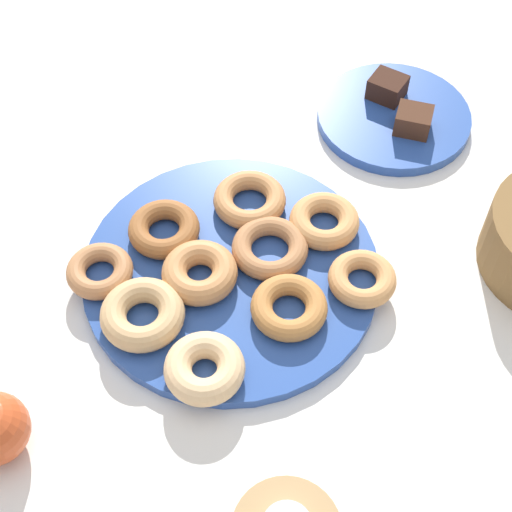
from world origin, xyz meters
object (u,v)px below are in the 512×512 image
(donut_4, at_px, (362,279))
(brownie_near, at_px, (387,87))
(donut_2, at_px, (324,221))
(donut_6, at_px, (270,248))
(donut_plate, at_px, (231,270))
(donut_1, at_px, (200,273))
(donut_0, at_px, (164,229))
(donut_5, at_px, (289,307))
(donut_3, at_px, (248,199))
(donut_7, at_px, (204,368))
(donut_8, at_px, (142,314))
(brownie_far, at_px, (413,120))
(donut_9, at_px, (100,271))
(cake_plate, at_px, (393,117))

(donut_4, bearing_deg, brownie_near, -177.69)
(donut_2, relative_size, donut_6, 0.94)
(donut_plate, relative_size, donut_2, 4.11)
(donut_1, distance_m, donut_4, 0.18)
(donut_0, relative_size, donut_5, 1.00)
(donut_plate, distance_m, donut_3, 0.10)
(donut_4, relative_size, donut_7, 0.91)
(donut_0, xyz_separation_m, donut_2, (-0.05, 0.18, 0.00))
(donut_1, relative_size, donut_8, 0.93)
(brownie_far, bearing_deg, donut_7, -22.30)
(donut_2, distance_m, donut_3, 0.10)
(donut_1, bearing_deg, donut_6, 128.03)
(donut_9, distance_m, brownie_far, 0.45)
(donut_1, xyz_separation_m, donut_4, (-0.04, 0.18, -0.00))
(donut_0, bearing_deg, donut_6, 90.60)
(donut_0, height_order, donut_9, donut_0)
(donut_0, distance_m, donut_2, 0.19)
(donut_1, bearing_deg, donut_4, 101.11)
(donut_3, relative_size, donut_8, 0.96)
(donut_6, height_order, donut_9, same)
(donut_0, height_order, donut_1, donut_1)
(donut_5, bearing_deg, donut_9, -89.96)
(donut_4, xyz_separation_m, brownie_near, (-0.32, -0.01, 0.00))
(donut_9, bearing_deg, donut_plate, 108.56)
(donut_1, xyz_separation_m, donut_5, (0.02, 0.11, -0.00))
(donut_0, bearing_deg, donut_1, 48.01)
(donut_4, bearing_deg, donut_9, -79.01)
(donut_6, xyz_separation_m, cake_plate, (-0.27, 0.11, -0.02))
(donut_8, height_order, donut_9, donut_8)
(donut_2, bearing_deg, donut_9, -61.29)
(donut_7, relative_size, cake_plate, 0.41)
(donut_2, relative_size, donut_9, 1.10)
(brownie_near, bearing_deg, donut_7, -15.23)
(donut_1, relative_size, donut_3, 0.97)
(donut_3, relative_size, donut_5, 1.04)
(donut_1, bearing_deg, donut_0, -131.99)
(donut_plate, xyz_separation_m, donut_2, (-0.08, 0.09, 0.02))
(donut_7, distance_m, brownie_near, 0.49)
(donut_1, relative_size, donut_6, 0.97)
(donut_plate, bearing_deg, donut_6, 125.11)
(donut_plate, bearing_deg, donut_0, -106.93)
(donut_plate, relative_size, brownie_far, 7.50)
(donut_3, height_order, donut_9, donut_3)
(donut_5, relative_size, brownie_near, 1.85)
(donut_8, bearing_deg, donut_2, 136.01)
(donut_3, bearing_deg, brownie_near, 149.57)
(donut_2, height_order, donut_7, donut_7)
(donut_2, relative_size, donut_3, 0.94)
(donut_6, relative_size, brownie_far, 1.94)
(donut_5, relative_size, brownie_far, 1.85)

